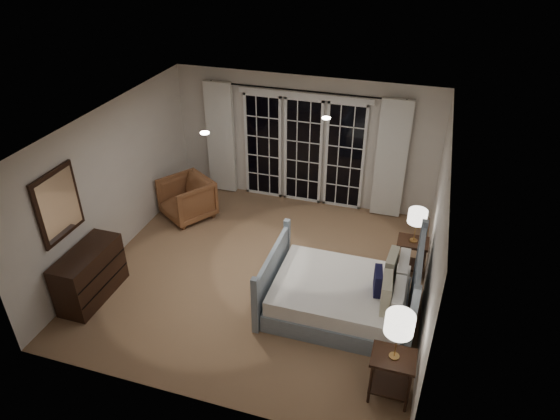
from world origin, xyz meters
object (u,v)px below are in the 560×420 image
(lamp_right, at_px, (417,217))
(dresser, at_px, (90,274))
(bed, at_px, (345,295))
(armchair, at_px, (187,199))
(nightstand_right, at_px, (411,252))
(lamp_left, at_px, (400,324))
(nightstand_left, at_px, (392,370))

(lamp_right, xyz_separation_m, dresser, (-4.47, -1.97, -0.65))
(bed, height_order, armchair, bed)
(nightstand_right, distance_m, armchair, 4.15)
(lamp_right, bearing_deg, dresser, -156.21)
(nightstand_right, relative_size, dresser, 0.54)
(bed, xyz_separation_m, dresser, (-3.65, -0.77, 0.09))
(lamp_left, relative_size, lamp_right, 1.14)
(armchair, distance_m, dresser, 2.49)
(nightstand_right, bearing_deg, lamp_right, 14.04)
(nightstand_left, distance_m, lamp_right, 2.56)
(nightstand_left, bearing_deg, dresser, 173.48)
(bed, distance_m, nightstand_left, 1.51)
(bed, bearing_deg, nightstand_right, 55.76)
(nightstand_right, bearing_deg, dresser, -156.21)
(bed, relative_size, nightstand_right, 3.36)
(bed, xyz_separation_m, lamp_right, (0.82, 1.21, 0.74))
(bed, distance_m, lamp_right, 1.64)
(nightstand_left, xyz_separation_m, nightstand_right, (0.03, 2.48, -0.03))
(bed, xyz_separation_m, nightstand_left, (0.79, -1.27, 0.12))
(bed, relative_size, lamp_left, 3.29)
(lamp_left, bearing_deg, lamp_right, 89.33)
(nightstand_left, bearing_deg, nightstand_right, 89.33)
(dresser, bearing_deg, nightstand_left, -6.52)
(nightstand_right, xyz_separation_m, armchair, (-4.12, 0.50, -0.02))
(nightstand_right, relative_size, lamp_right, 1.11)
(lamp_left, height_order, armchair, lamp_left)
(lamp_right, distance_m, dresser, 4.93)
(armchair, bearing_deg, nightstand_left, -2.79)
(lamp_left, xyz_separation_m, dresser, (-4.44, 0.51, -0.76))
(lamp_right, relative_size, armchair, 0.65)
(nightstand_left, bearing_deg, lamp_right, 89.33)
(bed, relative_size, dresser, 1.81)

